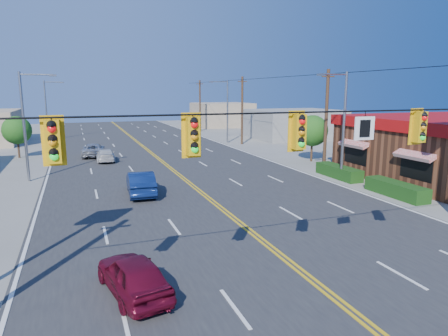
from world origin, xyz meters
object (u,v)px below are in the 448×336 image
object	(u,v)px
car_blue	(141,184)
car_silver	(93,151)
car_white	(106,156)
car_magenta	(133,276)
signal_span	(329,148)

from	to	relation	value
car_blue	car_silver	world-z (taller)	car_blue
car_white	car_silver	distance (m)	3.58
car_magenta	car_silver	size ratio (longest dim) A/B	0.83
car_white	car_silver	xyz separation A→B (m)	(-0.94, 3.46, 0.06)
car_blue	car_silver	distance (m)	17.30
car_blue	signal_span	bearing A→B (deg)	107.46
car_magenta	car_white	distance (m)	26.64
car_magenta	car_blue	bearing A→B (deg)	-111.17
signal_span	car_magenta	xyz separation A→B (m)	(-5.90, 2.00, -4.22)
car_blue	car_white	distance (m)	13.76
signal_span	car_blue	world-z (taller)	signal_span
signal_span	car_white	size ratio (longest dim) A/B	5.96
car_magenta	car_white	xyz separation A→B (m)	(1.03, 26.62, -0.07)
signal_span	car_white	bearing A→B (deg)	99.66
car_white	car_blue	bearing A→B (deg)	96.41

